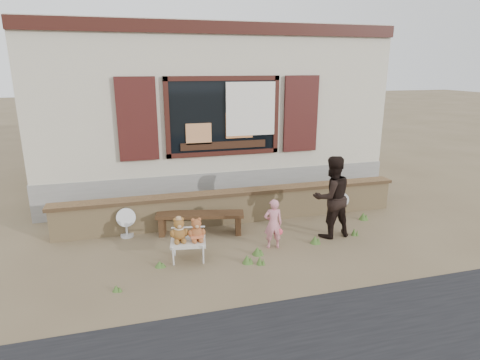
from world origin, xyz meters
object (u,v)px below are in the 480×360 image
object	(u,v)px
teddy_bear_right	(196,229)
child	(273,224)
adult	(332,197)
bench	(200,219)
folding_chair	(188,242)
teddy_bear_left	(179,229)

from	to	relation	value
teddy_bear_right	child	bearing A→B (deg)	13.02
child	adult	distance (m)	1.27
bench	child	xyz separation A→B (m)	(1.13, -0.94, 0.14)
folding_chair	child	distance (m)	1.51
bench	folding_chair	xyz separation A→B (m)	(-0.37, -1.00, 0.01)
teddy_bear_left	child	xyz separation A→B (m)	(1.64, 0.05, -0.10)
teddy_bear_right	adult	distance (m)	2.60
folding_chair	bench	bearing A→B (deg)	78.77
folding_chair	teddy_bear_left	bearing A→B (deg)	180.00
bench	teddy_bear_left	bearing A→B (deg)	-104.67
adult	teddy_bear_left	bearing A→B (deg)	-0.12
folding_chair	child	bearing A→B (deg)	11.82
folding_chair	teddy_bear_left	distance (m)	0.28
bench	teddy_bear_left	distance (m)	1.13
teddy_bear_right	child	xyz separation A→B (m)	(1.36, 0.09, -0.09)
child	adult	bearing A→B (deg)	-163.01
bench	folding_chair	bearing A→B (deg)	-97.55
teddy_bear_left	bench	bearing A→B (deg)	71.64
bench	child	world-z (taller)	child
teddy_bear_right	adult	size ratio (longest dim) A/B	0.25
folding_chair	teddy_bear_left	xyz separation A→B (m)	(-0.14, 0.02, 0.24)
bench	adult	xyz separation A→B (m)	(2.33, -0.74, 0.46)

